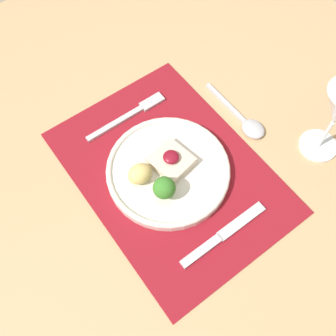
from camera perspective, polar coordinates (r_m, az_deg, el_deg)
The scene contains 7 objects.
ground_plane at distance 1.50m, azimuth 0.18°, elevation -13.78°, with size 8.00×8.00×0.00m, color gray.
dining_table at distance 0.86m, azimuth 0.30°, elevation -2.94°, with size 1.33×1.30×0.75m.
placemat at distance 0.79m, azimuth 0.32°, elevation -0.55°, with size 0.47×0.34×0.00m, color maroon.
dinner_plate at distance 0.78m, azimuth -0.15°, elevation -0.34°, with size 0.25×0.25×0.07m.
fork at distance 0.86m, azimuth -5.32°, elevation 7.83°, with size 0.02×0.19×0.01m.
knife at distance 0.74m, azimuth 7.27°, elevation -10.12°, with size 0.02×0.19×0.01m.
spoon at distance 0.86m, azimuth 11.45°, elevation 6.35°, with size 0.18×0.04×0.02m.
Camera 1 is at (0.29, -0.22, 1.45)m, focal length 42.00 mm.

